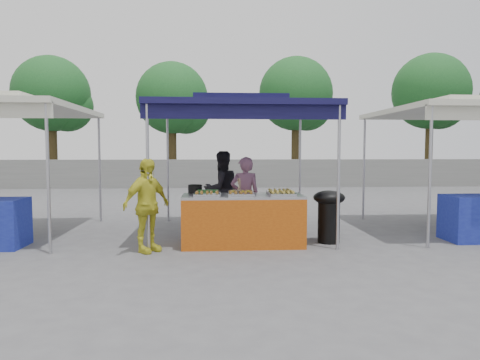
{
  "coord_description": "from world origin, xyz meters",
  "views": [
    {
      "loc": [
        -0.51,
        -7.16,
        1.59
      ],
      "look_at": [
        0.0,
        0.6,
        1.05
      ],
      "focal_mm": 32.0,
      "sensor_mm": 36.0,
      "label": 1
    }
  ],
  "objects": [
    {
      "name": "tree_0",
      "position": [
        -7.59,
        12.94,
        3.99
      ],
      "size": [
        3.47,
        3.4,
        5.84
      ],
      "color": "#382D15",
      "rests_on": "ground_plane"
    },
    {
      "name": "wok_burner",
      "position": [
        1.5,
        0.02,
        0.54
      ],
      "size": [
        0.54,
        0.54,
        0.91
      ],
      "rotation": [
        0.0,
        0.0,
        0.33
      ],
      "color": "black",
      "rests_on": "ground_plane"
    },
    {
      "name": "main_canopy",
      "position": [
        0.0,
        0.97,
        2.37
      ],
      "size": [
        3.2,
        3.2,
        2.57
      ],
      "color": "#A4A4AA",
      "rests_on": "ground_plane"
    },
    {
      "name": "food_tray_bm",
      "position": [
        -0.02,
        -0.01,
        0.88
      ],
      "size": [
        0.42,
        0.3,
        0.07
      ],
      "color": "#AFAFB3",
      "rests_on": "vendor_table"
    },
    {
      "name": "tree_3",
      "position": [
        10.29,
        13.3,
        4.29
      ],
      "size": [
        3.68,
        3.65,
        6.28
      ],
      "color": "#382D15",
      "rests_on": "ground_plane"
    },
    {
      "name": "crate_right",
      "position": [
        0.27,
        0.67,
        0.13
      ],
      "size": [
        0.44,
        0.31,
        0.26
      ],
      "primitive_type": "cube",
      "color": "navy",
      "rests_on": "ground_plane"
    },
    {
      "name": "food_tray_fm",
      "position": [
        -0.05,
        -0.33,
        0.88
      ],
      "size": [
        0.42,
        0.3,
        0.07
      ],
      "color": "#AFAFB3",
      "rests_on": "vendor_table"
    },
    {
      "name": "tree_2",
      "position": [
        3.66,
        13.38,
        4.14
      ],
      "size": [
        3.57,
        3.52,
        6.05
      ],
      "color": "#382D15",
      "rests_on": "ground_plane"
    },
    {
      "name": "vendor_woman",
      "position": [
        0.1,
        0.64,
        0.74
      ],
      "size": [
        0.54,
        0.36,
        1.47
      ],
      "primitive_type": "imported",
      "rotation": [
        0.0,
        0.0,
        3.16
      ],
      "color": "#784C68",
      "rests_on": "ground_plane"
    },
    {
      "name": "ground_plane",
      "position": [
        0.0,
        0.0,
        0.0
      ],
      "size": [
        80.0,
        80.0,
        0.0
      ],
      "primitive_type": "plane",
      "color": "#4F4E50"
    },
    {
      "name": "vendor_table",
      "position": [
        0.0,
        -0.1,
        0.43
      ],
      "size": [
        2.0,
        0.8,
        0.85
      ],
      "color": "#A9480F",
      "rests_on": "ground_plane"
    },
    {
      "name": "neighbor_stall_right",
      "position": [
        4.5,
        0.57,
        1.6
      ],
      "size": [
        3.2,
        3.2,
        2.57
      ],
      "color": "#A4A4AA",
      "rests_on": "ground_plane"
    },
    {
      "name": "tree_1",
      "position": [
        -2.16,
        12.67,
        3.82
      ],
      "size": [
        3.34,
        3.25,
        5.59
      ],
      "color": "#382D15",
      "rests_on": "ground_plane"
    },
    {
      "name": "food_tray_fr",
      "position": [
        0.63,
        -0.33,
        0.88
      ],
      "size": [
        0.42,
        0.3,
        0.07
      ],
      "color": "#AFAFB3",
      "rests_on": "vendor_table"
    },
    {
      "name": "back_wall",
      "position": [
        0.0,
        11.0,
        0.6
      ],
      "size": [
        40.0,
        0.25,
        1.2
      ],
      "primitive_type": "cube",
      "color": "slate",
      "rests_on": "ground_plane"
    },
    {
      "name": "skewer_cup",
      "position": [
        -0.07,
        -0.2,
        0.9
      ],
      "size": [
        0.08,
        0.08,
        0.1
      ],
      "primitive_type": "cylinder",
      "color": "#A4A4AA",
      "rests_on": "vendor_table"
    },
    {
      "name": "helper_man",
      "position": [
        -0.32,
        1.57,
        0.79
      ],
      "size": [
        0.95,
        0.88,
        1.58
      ],
      "primitive_type": "imported",
      "rotation": [
        0.0,
        0.0,
        3.62
      ],
      "color": "black",
      "rests_on": "ground_plane"
    },
    {
      "name": "crate_stacked",
      "position": [
        0.27,
        0.67,
        0.39
      ],
      "size": [
        0.42,
        0.29,
        0.25
      ],
      "primitive_type": "cube",
      "color": "navy",
      "rests_on": "crate_right"
    },
    {
      "name": "food_tray_bl",
      "position": [
        -0.58,
        0.0,
        0.88
      ],
      "size": [
        0.42,
        0.3,
        0.07
      ],
      "color": "#AFAFB3",
      "rests_on": "vendor_table"
    },
    {
      "name": "customer_person",
      "position": [
        -1.53,
        -0.47,
        0.74
      ],
      "size": [
        0.85,
        0.88,
        1.47
      ],
      "primitive_type": "imported",
      "rotation": [
        0.0,
        0.0,
        0.83
      ],
      "color": "gold",
      "rests_on": "ground_plane"
    },
    {
      "name": "food_tray_br",
      "position": [
        0.63,
        -0.03,
        0.88
      ],
      "size": [
        0.42,
        0.3,
        0.07
      ],
      "color": "#AFAFB3",
      "rests_on": "vendor_table"
    },
    {
      "name": "crate_left",
      "position": [
        -0.28,
        0.45,
        0.15
      ],
      "size": [
        0.49,
        0.34,
        0.29
      ],
      "primitive_type": "cube",
      "color": "navy",
      "rests_on": "ground_plane"
    },
    {
      "name": "cooking_pot",
      "position": [
        -0.81,
        0.27,
        0.92
      ],
      "size": [
        0.24,
        0.24,
        0.14
      ],
      "primitive_type": "cylinder",
      "color": "black",
      "rests_on": "vendor_table"
    },
    {
      "name": "food_tray_fl",
      "position": [
        -0.6,
        -0.34,
        0.88
      ],
      "size": [
        0.42,
        0.3,
        0.07
      ],
      "color": "#AFAFB3",
      "rests_on": "vendor_table"
    }
  ]
}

